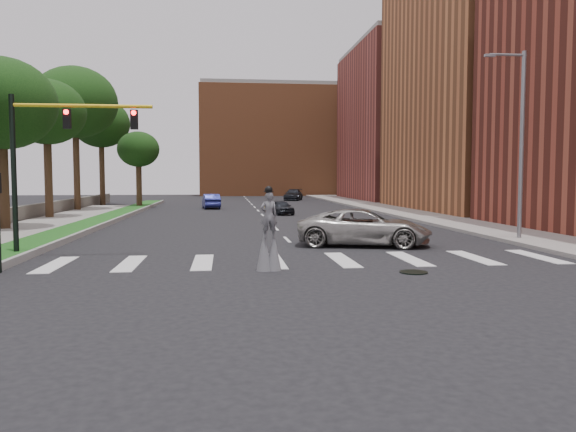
% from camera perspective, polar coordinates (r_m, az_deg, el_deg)
% --- Properties ---
extents(ground_plane, '(160.00, 160.00, 0.00)m').
position_cam_1_polar(ground_plane, '(19.85, 2.48, -4.98)').
color(ground_plane, black).
rests_on(ground_plane, ground).
extents(grass_median, '(2.00, 60.00, 0.25)m').
position_cam_1_polar(grass_median, '(40.37, -18.52, -0.43)').
color(grass_median, '#164C15').
rests_on(grass_median, ground).
extents(median_curb, '(0.20, 60.00, 0.28)m').
position_cam_1_polar(median_curb, '(40.16, -17.06, -0.40)').
color(median_curb, gray).
rests_on(median_curb, ground).
extents(sidewalk_right, '(5.00, 90.00, 0.18)m').
position_cam_1_polar(sidewalk_right, '(47.11, 12.82, 0.24)').
color(sidewalk_right, gray).
rests_on(sidewalk_right, ground).
extents(stone_wall, '(0.50, 56.00, 1.10)m').
position_cam_1_polar(stone_wall, '(43.73, -25.05, 0.28)').
color(stone_wall, '#57534B').
rests_on(stone_wall, ground).
extents(manhole, '(0.90, 0.90, 0.04)m').
position_cam_1_polar(manhole, '(18.65, 12.64, -5.59)').
color(manhole, black).
rests_on(manhole, ground).
extents(building_mid, '(16.00, 22.00, 24.00)m').
position_cam_1_polar(building_mid, '(56.08, 20.71, 12.88)').
color(building_mid, '#A55C33').
rests_on(building_mid, ground).
extents(building_far, '(16.00, 22.00, 20.00)m').
position_cam_1_polar(building_far, '(77.84, 12.49, 8.99)').
color(building_far, brown).
rests_on(building_far, ground).
extents(building_backdrop, '(26.00, 14.00, 18.00)m').
position_cam_1_polar(building_backdrop, '(97.97, -1.17, 7.45)').
color(building_backdrop, '#A55C33').
rests_on(building_backdrop, ground).
extents(streetlight, '(2.05, 0.20, 9.00)m').
position_cam_1_polar(streetlight, '(29.01, 22.50, 7.26)').
color(streetlight, slate).
rests_on(streetlight, ground).
extents(traffic_signal, '(5.30, 0.23, 6.20)m').
position_cam_1_polar(traffic_signal, '(23.38, -23.32, 6.26)').
color(traffic_signal, black).
rests_on(traffic_signal, ground).
extents(stilt_performer, '(0.84, 0.56, 2.80)m').
position_cam_1_polar(stilt_performer, '(18.51, -1.96, -2.34)').
color(stilt_performer, '#362415').
rests_on(stilt_performer, ground).
extents(suv_crossing, '(6.46, 4.18, 1.66)m').
position_cam_1_polar(suv_crossing, '(25.47, 7.74, -1.15)').
color(suv_crossing, '#A4A19B').
rests_on(suv_crossing, ground).
extents(car_near, '(2.16, 3.74, 1.20)m').
position_cam_1_polar(car_near, '(46.08, -0.72, 0.89)').
color(car_near, black).
rests_on(car_near, ground).
extents(car_mid, '(2.00, 4.48, 1.43)m').
position_cam_1_polar(car_mid, '(55.35, -7.82, 1.50)').
color(car_mid, navy).
rests_on(car_mid, ground).
extents(car_far, '(3.30, 5.43, 1.47)m').
position_cam_1_polar(car_far, '(74.12, 0.55, 2.17)').
color(car_far, black).
rests_on(car_far, ground).
extents(tree_2, '(6.07, 6.07, 9.78)m').
position_cam_1_polar(tree_2, '(35.78, -27.14, 10.08)').
color(tree_2, '#362415').
rests_on(tree_2, ground).
extents(tree_3, '(5.51, 5.51, 10.11)m').
position_cam_1_polar(tree_3, '(44.52, -23.33, 9.61)').
color(tree_3, '#362415').
rests_on(tree_3, ground).
extents(tree_4, '(7.41, 7.41, 12.82)m').
position_cam_1_polar(tree_4, '(53.92, -20.83, 10.70)').
color(tree_4, '#362415').
rests_on(tree_4, ground).
extents(tree_5, '(6.10, 6.10, 11.42)m').
position_cam_1_polar(tree_5, '(64.14, -18.47, 8.87)').
color(tree_5, '#362415').
rests_on(tree_5, ground).
extents(tree_6, '(4.13, 4.13, 7.59)m').
position_cam_1_polar(tree_6, '(57.86, -14.96, 6.49)').
color(tree_6, '#362415').
rests_on(tree_6, ground).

